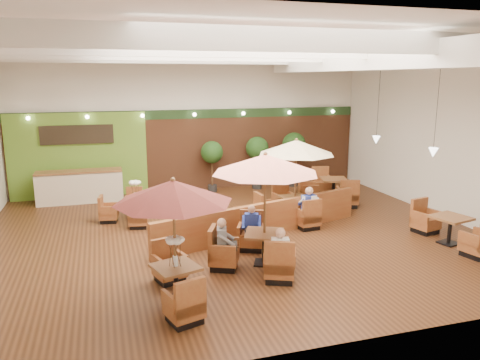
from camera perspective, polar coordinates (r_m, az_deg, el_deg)
name	(u,v)px	position (r m, az deg, el deg)	size (l,w,h in m)	color
room	(232,106)	(14.18, -1.04, 9.02)	(14.04, 14.00, 5.52)	#381E0F
service_counter	(80,187)	(17.96, -18.92, -0.77)	(3.00, 0.75, 1.18)	beige
booth_divider	(264,219)	(13.46, 2.90, -4.81)	(6.99, 0.18, 0.97)	brown
table_0	(174,208)	(9.28, -8.08, -3.45)	(2.37, 2.64, 2.57)	brown
table_1	(262,185)	(11.02, 2.73, -0.60)	(2.73, 2.90, 2.77)	brown
table_2	(294,162)	(14.70, 6.61, 2.23)	(2.51, 2.60, 2.63)	brown
table_3	(129,207)	(15.29, -13.36, -3.22)	(1.60, 2.32, 1.45)	brown
table_4	(450,231)	(14.04, 24.18, -5.65)	(1.06, 2.75, 0.99)	brown
table_5	(326,190)	(17.59, 10.45, -1.23)	(2.02, 2.90, 1.03)	brown
topiary_0	(212,154)	(18.43, -3.44, 3.16)	(0.87, 0.87, 2.03)	black
topiary_1	(257,150)	(18.93, 2.10, 3.66)	(0.92, 0.92, 2.14)	black
topiary_2	(294,146)	(19.49, 6.59, 4.09)	(0.97, 0.97, 2.25)	black
diner_0	(280,249)	(10.49, 4.88, -8.34)	(0.43, 0.38, 0.79)	white
diner_1	(251,223)	(12.30, 1.41, -5.25)	(0.40, 0.37, 0.73)	#253BA3
diner_2	(224,238)	(11.10, -1.98, -7.13)	(0.37, 0.42, 0.78)	slate
diner_3	(308,204)	(14.11, 8.27, -2.88)	(0.44, 0.38, 0.85)	#253BA3
diner_4	(308,204)	(14.11, 8.27, -2.88)	(0.42, 0.34, 0.84)	white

